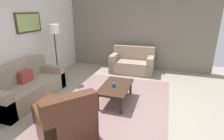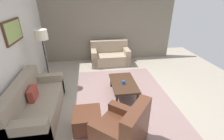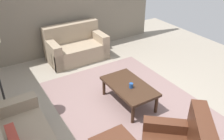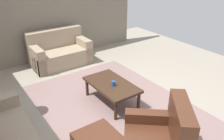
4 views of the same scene
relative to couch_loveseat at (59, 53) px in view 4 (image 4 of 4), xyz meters
name	(u,v)px [view 4 (image 4 of 4)]	position (x,y,z in m)	size (l,w,h in m)	color
ground_plane	(116,106)	(-2.47, -0.03, -0.30)	(8.00, 8.00, 0.00)	gray
stone_feature_panel	(48,7)	(0.53, -0.03, 1.10)	(0.12, 5.20, 2.80)	slate
area_rug	(116,106)	(-2.47, -0.03, -0.29)	(3.52, 2.48, 0.01)	#826764
couch_loveseat	(59,53)	(0.00, 0.00, 0.00)	(0.84, 1.46, 0.88)	gray
coffee_table	(112,86)	(-2.30, -0.05, 0.06)	(1.10, 0.64, 0.41)	#382316
cup	(114,83)	(-2.39, -0.04, 0.16)	(0.07, 0.07, 0.09)	#1E478C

